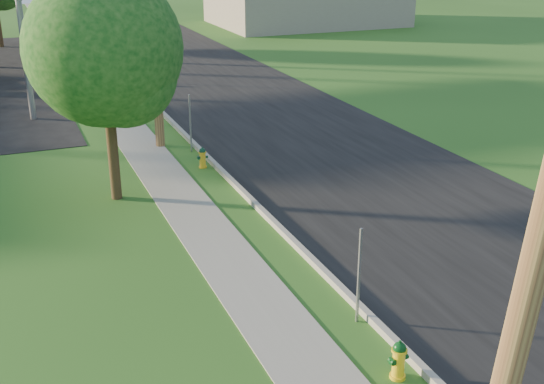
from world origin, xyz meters
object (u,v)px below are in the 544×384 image
object	(u,v)px
tree_verge	(109,55)
hydrant_mid	(203,158)
hydrant_near	(399,360)
utility_pole_mid	(152,2)
hydrant_far	(121,76)

from	to	relation	value
tree_verge	hydrant_mid	distance (m)	5.07
hydrant_near	tree_verge	bearing A→B (deg)	105.75
utility_pole_mid	hydrant_far	xyz separation A→B (m)	(0.61, 10.74, -4.55)
tree_verge	hydrant_far	world-z (taller)	tree_verge
hydrant_mid	hydrant_far	distance (m)	13.54
utility_pole_mid	tree_verge	distance (m)	5.10
utility_pole_mid	hydrant_far	distance (m)	11.68
utility_pole_mid	hydrant_mid	xyz separation A→B (m)	(0.72, -2.80, -4.62)
tree_verge	hydrant_far	xyz separation A→B (m)	(2.85, 15.24, -3.68)
hydrant_near	hydrant_mid	size ratio (longest dim) A/B	1.08
utility_pole_mid	tree_verge	xyz separation A→B (m)	(-2.23, -4.50, -0.87)
hydrant_near	hydrant_mid	xyz separation A→B (m)	(0.09, 11.86, -0.03)
hydrant_mid	hydrant_far	world-z (taller)	hydrant_far
hydrant_mid	tree_verge	bearing A→B (deg)	-150.00
utility_pole_mid	hydrant_mid	distance (m)	5.45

